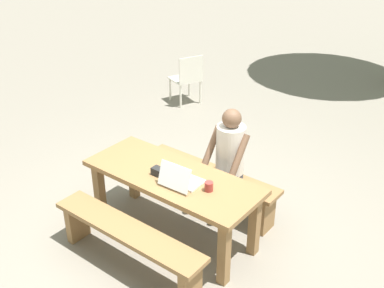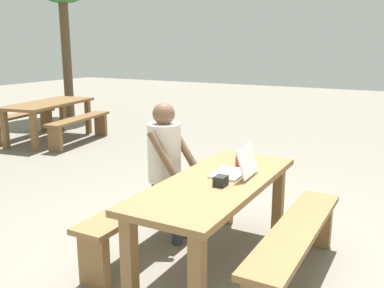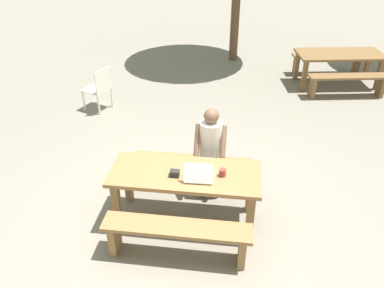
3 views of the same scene
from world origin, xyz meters
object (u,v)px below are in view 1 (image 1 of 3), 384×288
small_pouch (158,171)px  coffee_mug (209,186)px  picnic_table_front (172,185)px  laptop (180,179)px  plastic_chair (187,78)px  person_seated (228,157)px

small_pouch → coffee_mug: size_ratio=1.21×
picnic_table_front → laptop: 0.27m
plastic_chair → small_pouch: bearing=56.1°
person_seated → plastic_chair: (-2.32, 2.25, -0.29)m
person_seated → coffee_mug: bearing=-72.1°
laptop → coffee_mug: 0.28m
laptop → person_seated: 0.70m
small_pouch → coffee_mug: (0.56, 0.08, 0.01)m
coffee_mug → person_seated: bearing=107.9°
laptop → plastic_chair: size_ratio=0.41×
coffee_mug → plastic_chair: size_ratio=0.11×
laptop → small_pouch: 0.29m
laptop → coffee_mug: laptop is taller
laptop → person_seated: person_seated is taller
small_pouch → coffee_mug: bearing=7.9°
coffee_mug → person_seated: person_seated is taller
laptop → small_pouch: (-0.29, 0.00, -0.02)m
person_seated → picnic_table_front: bearing=-112.5°
picnic_table_front → small_pouch: 0.21m
picnic_table_front → laptop: (0.18, -0.09, 0.18)m
coffee_mug → plastic_chair: plastic_chair is taller
laptop → picnic_table_front: bearing=-28.7°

